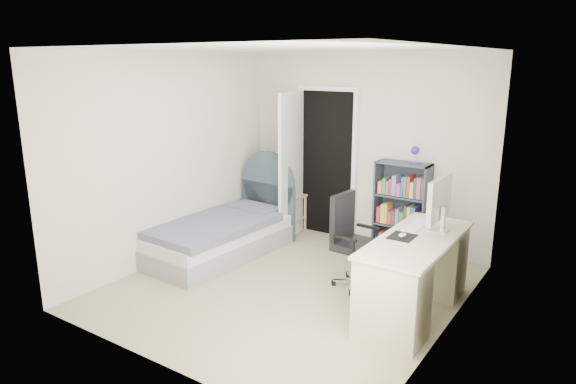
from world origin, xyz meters
The scene contains 8 objects.
room_shell centered at (0.00, 0.00, 1.25)m, with size 3.50×3.70×2.60m.
door centered at (-0.76, 1.52, 1.03)m, with size 0.92×0.82×2.06m.
bed centered at (-1.22, 0.37, 0.27)m, with size 1.02×2.00×1.20m.
nightstand centered at (-1.08, 1.59, 0.41)m, with size 0.42×0.42×0.62m.
floor_lamp centered at (-1.09, 1.51, 0.55)m, with size 0.19×0.19×1.35m.
bookcase centered at (0.63, 1.62, 0.55)m, with size 0.66×0.28×1.40m.
desk centered at (1.34, 0.19, 0.43)m, with size 0.64×1.59×1.31m.
office_chair centered at (0.52, 0.45, 0.56)m, with size 0.53×0.54×1.01m.
Camera 1 is at (2.86, -4.29, 2.39)m, focal length 32.00 mm.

